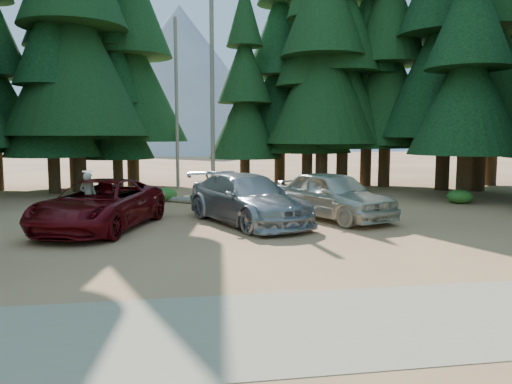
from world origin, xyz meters
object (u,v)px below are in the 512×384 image
frisbee_player (88,197)px  log_left (133,200)px  red_pickup (100,205)px  log_right (233,199)px  silver_minivan_center (247,199)px  silver_minivan_right (333,195)px  log_mid (190,201)px

frisbee_player → log_left: bearing=-77.5°
red_pickup → log_right: red_pickup is taller
silver_minivan_center → log_right: 5.79m
silver_minivan_right → log_left: silver_minivan_right is taller
frisbee_player → log_mid: 6.69m
red_pickup → silver_minivan_right: silver_minivan_right is taller
log_left → log_mid: log_left is taller
red_pickup → log_right: (5.23, 6.13, -0.69)m
log_mid → silver_minivan_right: bearing=-3.9°
frisbee_player → log_mid: size_ratio=0.54×
frisbee_player → log_right: frisbee_player is taller
silver_minivan_center → log_mid: 5.94m
log_mid → red_pickup: bearing=-77.1°
log_left → log_mid: (2.64, -0.84, -0.01)m
silver_minivan_right → log_left: 9.93m
red_pickup → silver_minivan_right: bearing=23.2°
red_pickup → silver_minivan_right: size_ratio=1.13×
red_pickup → log_right: bearing=67.3°
silver_minivan_center → log_mid: silver_minivan_center is taller
silver_minivan_center → log_mid: bearing=86.9°
silver_minivan_right → log_right: bearing=97.3°
silver_minivan_center → silver_minivan_right: bearing=-14.9°
silver_minivan_right → frisbee_player: frisbee_player is taller
silver_minivan_right → frisbee_player: 8.81m
silver_minivan_center → log_right: size_ratio=1.29×
red_pickup → log_right: 8.09m
red_pickup → silver_minivan_right: (8.38, 0.80, 0.07)m
red_pickup → frisbee_player: bearing=154.8°
silver_minivan_center → silver_minivan_right: (3.32, 0.41, 0.03)m
silver_minivan_right → log_mid: size_ratio=1.67×
log_left → silver_minivan_right: bearing=-58.2°
red_pickup → log_left: red_pickup is taller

